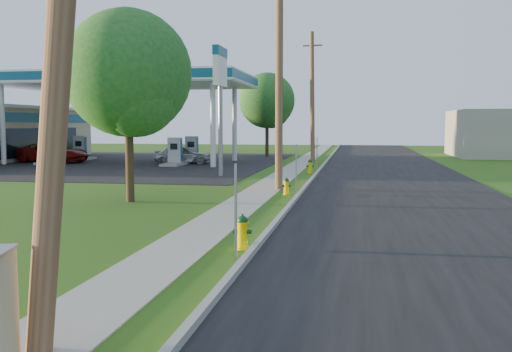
{
  "coord_description": "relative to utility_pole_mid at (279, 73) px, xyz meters",
  "views": [
    {
      "loc": [
        2.69,
        -7.16,
        2.81
      ],
      "look_at": [
        0.0,
        8.0,
        1.4
      ],
      "focal_mm": 40.0,
      "sensor_mm": 36.0,
      "label": 1
    }
  ],
  "objects": [
    {
      "name": "gas_canopy",
      "position": [
        -13.4,
        15.0,
        0.94
      ],
      "size": [
        18.18,
        9.18,
        6.4
      ],
      "color": "silver",
      "rests_on": "ground"
    },
    {
      "name": "hydrant_far",
      "position": [
        0.69,
        8.07,
        -4.54
      ],
      "size": [
        0.44,
        0.39,
        0.84
      ],
      "color": "yellow",
      "rests_on": "ground"
    },
    {
      "name": "sign_post_far",
      "position": [
        0.85,
        11.2,
        -3.95
      ],
      "size": [
        0.05,
        0.04,
        2.0
      ],
      "primitive_type": "cube",
      "color": "gray",
      "rests_on": "ground"
    },
    {
      "name": "sign_post_near",
      "position": [
        0.85,
        -12.8,
        -3.95
      ],
      "size": [
        0.05,
        0.04,
        2.0
      ],
      "primitive_type": "cube",
      "color": "gray",
      "rests_on": "ground"
    },
    {
      "name": "road",
      "position": [
        5.1,
        -7.0,
        -4.94
      ],
      "size": [
        8.0,
        120.0,
        0.02
      ],
      "primitive_type": "cube",
      "color": "black",
      "rests_on": "ground"
    },
    {
      "name": "fuel_pump_sw",
      "position": [
        -17.9,
        17.0,
        -4.23
      ],
      "size": [
        1.2,
        3.2,
        1.9
      ],
      "color": "gray",
      "rests_on": "ground"
    },
    {
      "name": "car_red",
      "position": [
        -18.47,
        14.06,
        -4.22
      ],
      "size": [
        5.67,
        3.38,
        1.48
      ],
      "primitive_type": "imported",
      "rotation": [
        0.0,
        0.0,
        1.39
      ],
      "color": "#660E08",
      "rests_on": "ground"
    },
    {
      "name": "car_silver",
      "position": [
        -8.86,
        14.52,
        -4.29
      ],
      "size": [
        4.14,
        2.38,
        1.33
      ],
      "primitive_type": "imported",
      "rotation": [
        0.0,
        0.0,
        1.79
      ],
      "color": "#A9ACB0",
      "rests_on": "ground"
    },
    {
      "name": "sign_post_mid",
      "position": [
        0.85,
        -1.0,
        -3.95
      ],
      "size": [
        0.05,
        0.04,
        2.0
      ],
      "primitive_type": "cube",
      "color": "gray",
      "rests_on": "ground"
    },
    {
      "name": "utility_pole_mid",
      "position": [
        0.0,
        0.0,
        0.0
      ],
      "size": [
        1.4,
        0.32,
        9.8
      ],
      "color": "brown",
      "rests_on": "ground"
    },
    {
      "name": "ground_plane",
      "position": [
        0.6,
        -17.0,
        -4.95
      ],
      "size": [
        140.0,
        140.0,
        0.0
      ],
      "primitive_type": "plane",
      "color": "#2A4E11",
      "rests_on": "ground"
    },
    {
      "name": "fuel_pump_ne",
      "position": [
        -8.9,
        13.0,
        -4.23
      ],
      "size": [
        1.2,
        3.2,
        1.9
      ],
      "color": "gray",
      "rests_on": "ground"
    },
    {
      "name": "tree_verge",
      "position": [
        -4.67,
        -4.87,
        -0.53
      ],
      "size": [
        4.54,
        4.54,
        6.88
      ],
      "color": "#352919",
      "rests_on": "ground"
    },
    {
      "name": "hydrant_mid",
      "position": [
        0.55,
        -1.77,
        -4.61
      ],
      "size": [
        0.36,
        0.32,
        0.7
      ],
      "color": "yellow",
      "rests_on": "ground"
    },
    {
      "name": "price_pylon",
      "position": [
        -3.9,
        5.5,
        0.48
      ],
      "size": [
        0.34,
        2.04,
        6.85
      ],
      "color": "gray",
      "rests_on": "ground"
    },
    {
      "name": "sidewalk",
      "position": [
        -0.65,
        -7.0,
        -4.94
      ],
      "size": [
        1.5,
        120.0,
        0.03
      ],
      "primitive_type": "cube",
      "color": "gray",
      "rests_on": "ground"
    },
    {
      "name": "tree_lot",
      "position": [
        -4.23,
        24.07,
        -0.33
      ],
      "size": [
        4.74,
        4.74,
        7.18
      ],
      "color": "#352919",
      "rests_on": "ground"
    },
    {
      "name": "curb",
      "position": [
        1.1,
        -7.0,
        -4.88
      ],
      "size": [
        0.15,
        120.0,
        0.15
      ],
      "primitive_type": "cube",
      "color": "gray",
      "rests_on": "ground"
    },
    {
      "name": "forecourt",
      "position": [
        -15.4,
        15.0,
        -4.94
      ],
      "size": [
        26.0,
        28.0,
        0.02
      ],
      "primitive_type": "cube",
      "color": "black",
      "rests_on": "ground"
    },
    {
      "name": "fuel_pump_nw",
      "position": [
        -17.9,
        13.0,
        -4.23
      ],
      "size": [
        1.2,
        3.2,
        1.9
      ],
      "color": "gray",
      "rests_on": "ground"
    },
    {
      "name": "utility_pole_far",
      "position": [
        0.0,
        18.0,
        -0.15
      ],
      "size": [
        1.4,
        0.32,
        9.5
      ],
      "color": "brown",
      "rests_on": "ground"
    },
    {
      "name": "hydrant_near",
      "position": [
        0.79,
        -11.82,
        -4.56
      ],
      "size": [
        0.41,
        0.37,
        0.81
      ],
      "color": "#F2D300",
      "rests_on": "ground"
    },
    {
      "name": "fuel_pump_se",
      "position": [
        -8.9,
        17.0,
        -4.23
      ],
      "size": [
        1.2,
        3.2,
        1.9
      ],
      "color": "gray",
      "rests_on": "ground"
    }
  ]
}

